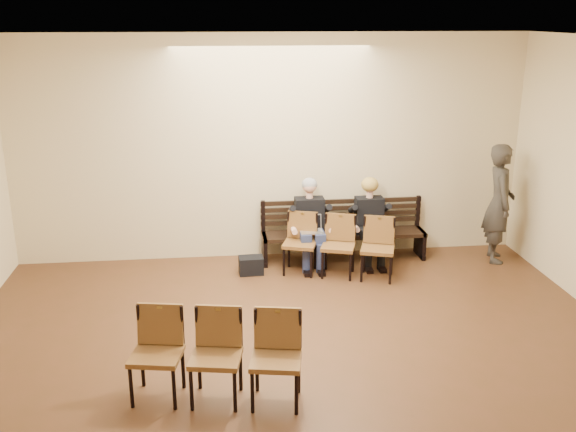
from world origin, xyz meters
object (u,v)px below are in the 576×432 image
at_px(laptop, 312,233).
at_px(chair_row_front, 338,247).
at_px(bench, 343,246).
at_px(water_bottle, 385,232).
at_px(seated_man, 310,223).
at_px(passerby, 500,195).
at_px(chair_row_back, 216,358).
at_px(seated_woman, 370,223).
at_px(bag, 251,265).

xyz_separation_m(laptop, chair_row_front, (0.35, -0.30, -0.12)).
distance_m(bench, laptop, 0.75).
height_order(bench, water_bottle, water_bottle).
height_order(seated_man, laptop, seated_man).
distance_m(passerby, chair_row_back, 5.63).
relative_size(bench, water_bottle, 10.71).
relative_size(bench, seated_woman, 2.08).
relative_size(passerby, chair_row_back, 1.27).
bearing_deg(seated_woman, water_bottle, -61.47).
bearing_deg(passerby, bench, 95.89).
xyz_separation_m(seated_man, seated_woman, (0.95, 0.00, -0.05)).
bearing_deg(seated_woman, seated_man, 180.00).
xyz_separation_m(seated_woman, bag, (-1.89, -0.32, -0.49)).
xyz_separation_m(laptop, chair_row_back, (-1.48, -3.38, -0.10)).
distance_m(seated_woman, bag, 1.98).
bearing_deg(bench, passerby, -7.13).
height_order(seated_woman, water_bottle, seated_woman).
bearing_deg(chair_row_front, bench, 89.99).
bearing_deg(chair_row_back, water_bottle, 62.57).
xyz_separation_m(laptop, passerby, (2.96, 0.05, 0.50)).
height_order(seated_woman, chair_row_back, seated_woman).
height_order(seated_man, passerby, passerby).
xyz_separation_m(passerby, chair_row_front, (-2.60, -0.35, -0.62)).
xyz_separation_m(bag, chair_row_front, (1.29, -0.21, 0.32)).
height_order(seated_woman, laptop, seated_woman).
xyz_separation_m(water_bottle, chair_row_front, (-0.77, -0.23, -0.12)).
height_order(seated_man, chair_row_front, seated_man).
bearing_deg(seated_woman, bench, 162.94).
distance_m(seated_man, seated_woman, 0.95).
relative_size(laptop, water_bottle, 1.41).
xyz_separation_m(laptop, water_bottle, (1.12, -0.07, -0.00)).
height_order(bench, laptop, laptop).
bearing_deg(laptop, chair_row_front, -33.68).
distance_m(seated_man, passerby, 2.98).
xyz_separation_m(bench, passerby, (2.39, -0.30, 0.85)).
relative_size(water_bottle, passerby, 0.11).
height_order(bench, passerby, passerby).
bearing_deg(bag, seated_man, 18.87).
distance_m(bag, chair_row_front, 1.34).
height_order(bench, chair_row_back, chair_row_back).
height_order(bench, seated_woman, seated_woman).
relative_size(bench, chair_row_front, 1.59).
bearing_deg(laptop, passerby, 7.79).
height_order(laptop, chair_row_back, chair_row_back).
bearing_deg(laptop, bench, 38.44).
bearing_deg(seated_woman, bag, -170.32).
distance_m(bench, bag, 1.57).
bearing_deg(bag, water_bottle, 0.62).
height_order(water_bottle, chair_row_front, chair_row_front).
bearing_deg(chair_row_front, water_bottle, 34.73).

